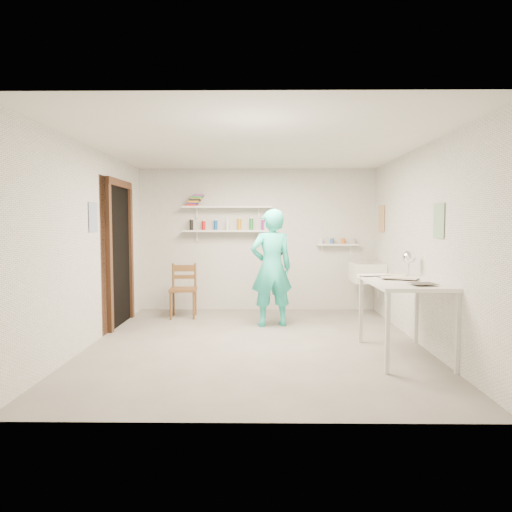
{
  "coord_description": "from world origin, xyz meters",
  "views": [
    {
      "loc": [
        0.07,
        -5.52,
        1.46
      ],
      "look_at": [
        0.0,
        0.4,
        1.05
      ],
      "focal_mm": 32.0,
      "sensor_mm": 36.0,
      "label": 1
    }
  ],
  "objects_px": {
    "belfast_sink": "(367,272)",
    "desk_lamp": "(409,257)",
    "wall_clock": "(275,248)",
    "work_table": "(404,319)",
    "wooden_chair": "(183,290)",
    "man": "(271,268)"
  },
  "relations": [
    {
      "from": "belfast_sink",
      "to": "desk_lamp",
      "type": "height_order",
      "value": "desk_lamp"
    },
    {
      "from": "wall_clock",
      "to": "work_table",
      "type": "height_order",
      "value": "wall_clock"
    },
    {
      "from": "wall_clock",
      "to": "wooden_chair",
      "type": "bearing_deg",
      "value": 152.24
    },
    {
      "from": "belfast_sink",
      "to": "wall_clock",
      "type": "relative_size",
      "value": 1.99
    },
    {
      "from": "wall_clock",
      "to": "desk_lamp",
      "type": "relative_size",
      "value": 1.9
    },
    {
      "from": "man",
      "to": "desk_lamp",
      "type": "distance_m",
      "value": 1.93
    },
    {
      "from": "work_table",
      "to": "desk_lamp",
      "type": "distance_m",
      "value": 0.85
    },
    {
      "from": "wall_clock",
      "to": "belfast_sink",
      "type": "bearing_deg",
      "value": 5.48
    },
    {
      "from": "work_table",
      "to": "desk_lamp",
      "type": "xyz_separation_m",
      "value": [
        0.21,
        0.51,
        0.64
      ]
    },
    {
      "from": "wall_clock",
      "to": "wooden_chair",
      "type": "xyz_separation_m",
      "value": [
        -1.42,
        0.37,
        -0.68
      ]
    },
    {
      "from": "work_table",
      "to": "desk_lamp",
      "type": "bearing_deg",
      "value": 67.58
    },
    {
      "from": "man",
      "to": "wall_clock",
      "type": "height_order",
      "value": "man"
    },
    {
      "from": "belfast_sink",
      "to": "man",
      "type": "relative_size",
      "value": 0.36
    },
    {
      "from": "wooden_chair",
      "to": "desk_lamp",
      "type": "height_order",
      "value": "desk_lamp"
    },
    {
      "from": "man",
      "to": "wooden_chair",
      "type": "distance_m",
      "value": 1.54
    },
    {
      "from": "man",
      "to": "wooden_chair",
      "type": "bearing_deg",
      "value": -36.27
    },
    {
      "from": "belfast_sink",
      "to": "wall_clock",
      "type": "distance_m",
      "value": 1.62
    },
    {
      "from": "belfast_sink",
      "to": "wall_clock",
      "type": "bearing_deg",
      "value": -161.18
    },
    {
      "from": "man",
      "to": "wall_clock",
      "type": "xyz_separation_m",
      "value": [
        0.05,
        0.21,
        0.28
      ]
    },
    {
      "from": "belfast_sink",
      "to": "wall_clock",
      "type": "xyz_separation_m",
      "value": [
        -1.48,
        -0.51,
        0.42
      ]
    },
    {
      "from": "wall_clock",
      "to": "work_table",
      "type": "relative_size",
      "value": 0.24
    },
    {
      "from": "man",
      "to": "wall_clock",
      "type": "distance_m",
      "value": 0.36
    }
  ]
}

